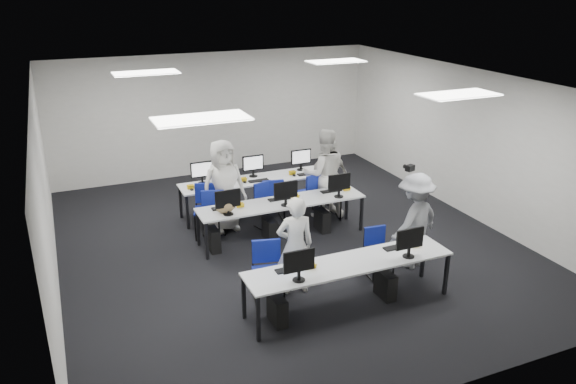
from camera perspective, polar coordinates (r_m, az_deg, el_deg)
name	(u,v)px	position (r m, az deg, el deg)	size (l,w,h in m)	color
room	(286,166)	(10.03, -0.20, 2.68)	(9.00, 9.02, 3.00)	black
ceiling_panels	(286,82)	(9.67, -0.21, 11.07)	(5.20, 4.60, 0.02)	white
desk_front	(350,266)	(8.37, 6.27, -7.43)	(3.20, 0.70, 0.73)	#BCBEC1
desk_mid	(282,204)	(10.48, -0.62, -1.27)	(3.20, 0.70, 0.73)	#BCBEC1
desk_back	(256,181)	(11.71, -3.24, 1.10)	(3.20, 0.70, 0.73)	#BCBEC1
equipment_front	(338,288)	(8.43, 5.09, -9.68)	(2.51, 0.41, 1.19)	#0D43AD
equipment_mid	(273,222)	(10.53, -1.54, -3.08)	(2.91, 0.41, 1.19)	white
equipment_back	(265,194)	(11.90, -2.37, -0.21)	(2.91, 0.41, 1.19)	white
chair_0	(268,283)	(8.65, -2.01, -9.23)	(0.56, 0.59, 0.93)	navy
chair_1	(378,261)	(9.47, 9.11, -6.93)	(0.43, 0.46, 0.81)	navy
chair_2	(208,220)	(10.85, -8.14, -2.82)	(0.62, 0.65, 0.99)	navy
chair_3	(269,214)	(11.06, -1.95, -2.28)	(0.56, 0.58, 0.91)	navy
chair_4	(328,203)	(11.59, 4.06, -1.17)	(0.54, 0.57, 0.93)	navy
chair_5	(214,217)	(10.99, -7.50, -2.58)	(0.59, 0.61, 0.93)	navy
chair_6	(272,206)	(11.47, -1.68, -1.42)	(0.52, 0.55, 0.91)	navy
chair_7	(310,202)	(11.60, 2.30, -1.05)	(0.53, 0.57, 0.97)	navy
handbag	(225,206)	(9.98, -6.44, -1.38)	(0.35, 0.22, 0.29)	#93774C
student_0	(295,246)	(8.63, 0.72, -5.47)	(0.58, 0.38, 1.60)	beige
student_1	(324,174)	(11.41, 3.69, 1.87)	(0.90, 0.70, 1.85)	beige
student_2	(223,186)	(10.86, -6.58, 0.65)	(0.88, 0.58, 1.81)	beige
student_3	(328,176)	(11.63, 4.13, 1.59)	(0.94, 0.39, 1.61)	beige
photographer	(415,221)	(9.64, 12.73, -2.88)	(1.08, 0.62, 1.67)	slate
dslr_camera	(410,168)	(9.42, 12.29, 2.40)	(0.14, 0.18, 0.10)	black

